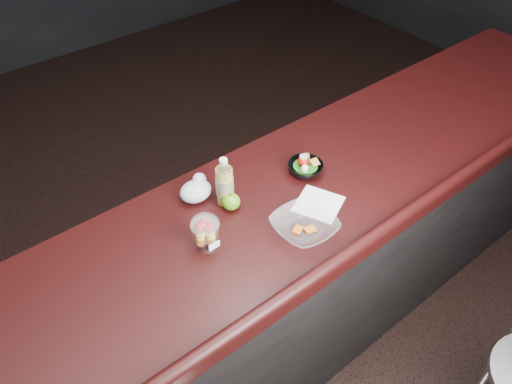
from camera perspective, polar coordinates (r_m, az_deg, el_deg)
room_shell at (r=1.23m, az=11.75°, el=18.26°), size 8.00×8.00×8.00m
counter at (r=2.25m, az=1.33°, el=-10.92°), size 4.06×0.71×1.02m
lemonade_bottle at (r=1.83m, az=-3.60°, el=0.88°), size 0.07×0.07×0.20m
fruit_cup at (r=1.68m, az=-5.77°, el=-4.63°), size 0.10×0.10×0.14m
green_apple at (r=1.84m, az=-2.88°, el=-1.10°), size 0.07×0.07×0.07m
plastic_bag at (r=1.89m, az=-6.85°, el=0.28°), size 0.13×0.10×0.09m
snack_bowl at (r=2.00m, az=5.64°, el=2.82°), size 0.18×0.18×0.08m
takeout_bowl at (r=1.77m, az=5.54°, el=-3.89°), size 0.23×0.23×0.05m
paper_napkin at (r=1.89m, az=7.17°, el=-1.36°), size 0.21×0.21×0.00m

